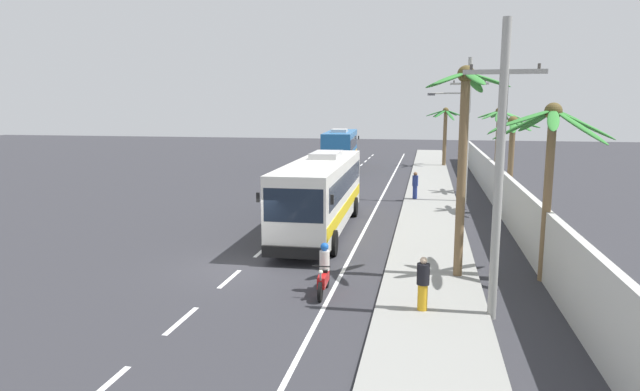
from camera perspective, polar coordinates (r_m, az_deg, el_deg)
ground_plane at (r=20.23m, az=-8.18°, el=-7.57°), size 160.00×160.00×0.00m
sidewalk_kerb at (r=28.81m, az=11.57°, el=-2.41°), size 3.20×90.00×0.14m
lane_markings at (r=33.49m, az=3.79°, el=-0.71°), size 3.84×71.00×0.01m
boundary_wall at (r=32.81m, az=18.27°, el=0.74°), size 0.24×60.00×2.40m
coach_bus_foreground at (r=25.52m, az=0.15°, el=0.44°), size 3.05×12.36×3.64m
coach_bus_far_lane at (r=51.47m, az=2.18°, el=5.05°), size 3.61×11.26×3.80m
motorcycle_beside_bus at (r=17.23m, az=0.41°, el=-8.21°), size 0.56×1.96×1.62m
pedestrian_near_kerb at (r=34.28m, az=10.01°, el=1.13°), size 0.36×0.36×1.69m
pedestrian_midwalk at (r=15.72m, az=10.81°, el=-9.02°), size 0.36×0.36×1.56m
utility_pole_nearest at (r=15.24m, az=18.40°, el=2.79°), size 2.11×0.24×8.14m
utility_pole_mid at (r=33.88m, az=15.15°, el=7.04°), size 3.53×0.24×8.73m
palm_nearest at (r=54.41m, az=13.07°, el=7.20°), size 3.90×3.46×5.77m
palm_second at (r=19.27m, az=23.20°, el=4.65°), size 3.83×3.98×5.99m
palm_third at (r=18.49m, az=14.92°, el=6.22°), size 2.83×2.76×7.18m
palm_fourth at (r=30.97m, az=19.58°, el=5.25°), size 2.91×2.97×5.35m
palm_farthest at (r=37.57m, az=18.32°, el=6.04°), size 2.86×2.79×5.82m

